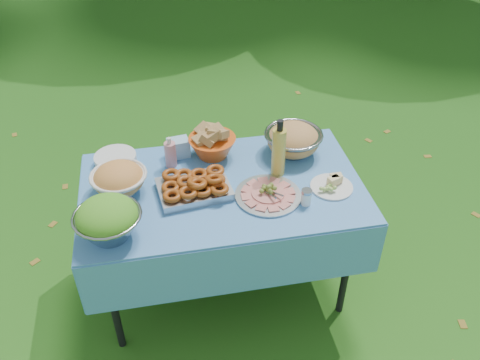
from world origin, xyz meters
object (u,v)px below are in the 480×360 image
object	(u,v)px
bread_bowl	(212,142)
oil_bottle	(279,148)
pasta_bowl_steel	(293,139)
charcuterie_platter	(268,190)
plate_stack	(116,160)
salad_bowl	(108,219)
picnic_table	(224,238)

from	to	relation	value
bread_bowl	oil_bottle	xyz separation A→B (m)	(0.32, -0.23, 0.08)
pasta_bowl_steel	charcuterie_platter	size ratio (longest dim) A/B	0.95
plate_stack	bread_bowl	world-z (taller)	bread_bowl
salad_bowl	pasta_bowl_steel	bearing A→B (deg)	26.41
plate_stack	pasta_bowl_steel	xyz separation A→B (m)	(0.99, -0.07, 0.06)
salad_bowl	plate_stack	xyz separation A→B (m)	(0.02, 0.57, -0.07)
bread_bowl	charcuterie_platter	xyz separation A→B (m)	(0.22, -0.41, -0.05)
plate_stack	bread_bowl	distance (m)	0.54
picnic_table	plate_stack	world-z (taller)	plate_stack
salad_bowl	plate_stack	bearing A→B (deg)	87.67
bread_bowl	pasta_bowl_steel	bearing A→B (deg)	-6.68
salad_bowl	charcuterie_platter	size ratio (longest dim) A/B	0.91
plate_stack	pasta_bowl_steel	world-z (taller)	pasta_bowl_steel
charcuterie_platter	oil_bottle	size ratio (longest dim) A/B	1.03
picnic_table	pasta_bowl_steel	size ratio (longest dim) A/B	4.53
oil_bottle	bread_bowl	bearing A→B (deg)	143.89
salad_bowl	plate_stack	distance (m)	0.58
bread_bowl	charcuterie_platter	world-z (taller)	bread_bowl
picnic_table	plate_stack	size ratio (longest dim) A/B	6.39
bread_bowl	pasta_bowl_steel	size ratio (longest dim) A/B	0.82
oil_bottle	charcuterie_platter	bearing A→B (deg)	-117.81
oil_bottle	picnic_table	bearing A→B (deg)	-169.82
charcuterie_platter	oil_bottle	bearing A→B (deg)	62.19
pasta_bowl_steel	picnic_table	bearing A→B (deg)	-152.05
charcuterie_platter	oil_bottle	xyz separation A→B (m)	(0.09, 0.18, 0.13)
picnic_table	plate_stack	distance (m)	0.74
picnic_table	pasta_bowl_steel	distance (m)	0.68
picnic_table	plate_stack	xyz separation A→B (m)	(-0.54, 0.31, 0.41)
salad_bowl	oil_bottle	distance (m)	0.94
bread_bowl	oil_bottle	world-z (taller)	oil_bottle
pasta_bowl_steel	oil_bottle	bearing A→B (deg)	-126.45
picnic_table	charcuterie_platter	world-z (taller)	charcuterie_platter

